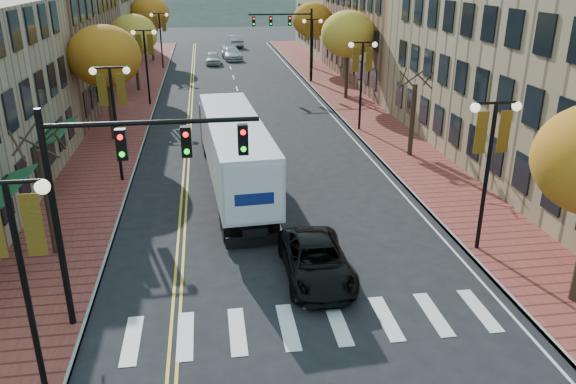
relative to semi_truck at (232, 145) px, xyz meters
name	(u,v)px	position (x,y,z in m)	size (l,w,h in m)	color
ground	(323,366)	(1.71, -14.62, -2.23)	(200.00, 200.00, 0.00)	black
sidewalk_left	(129,110)	(-7.29, 17.88, -2.16)	(4.00, 85.00, 0.15)	brown
sidewalk_right	(350,102)	(10.71, 17.88, -2.16)	(4.00, 85.00, 0.15)	brown
building_left_mid	(24,36)	(-15.29, 21.38, 3.27)	(12.00, 24.00, 11.00)	brown
building_left_far	(85,20)	(-15.29, 46.38, 2.52)	(12.00, 26.00, 9.50)	#9E8966
building_right_mid	(422,29)	(20.21, 27.38, 2.77)	(15.00, 24.00, 10.00)	brown
building_right_far	(363,9)	(20.21, 49.38, 3.27)	(15.00, 20.00, 11.00)	#9E8966
tree_left_a	(49,203)	(-7.29, -6.62, 0.02)	(0.28, 0.28, 4.20)	#382619
tree_left_b	(104,56)	(-7.29, 9.38, 3.21)	(4.48, 4.48, 7.21)	#382619
tree_left_c	(133,35)	(-7.29, 25.38, 2.82)	(4.16, 4.16, 6.69)	#382619
tree_left_d	(150,13)	(-7.29, 43.38, 3.37)	(4.61, 4.61, 7.42)	#382619
tree_right_b	(412,120)	(10.71, 3.38, 0.02)	(0.28, 0.28, 4.20)	#382619
tree_right_c	(348,34)	(10.71, 19.38, 3.21)	(4.48, 4.48, 7.21)	#382619
tree_right_d	(312,20)	(10.71, 35.38, 3.05)	(4.35, 4.35, 7.00)	#382619
lamp_left_a	(18,250)	(-5.79, -14.62, 2.06)	(1.96, 0.36, 6.05)	black
lamp_left_b	(113,102)	(-5.79, 1.38, 2.06)	(1.96, 0.36, 6.05)	black
lamp_left_c	(145,52)	(-5.79, 19.38, 2.06)	(1.96, 0.36, 6.05)	black
lamp_left_d	(160,30)	(-5.79, 37.38, 2.06)	(1.96, 0.36, 6.05)	black
lamp_right_a	(490,148)	(9.21, -8.62, 2.06)	(1.96, 0.36, 6.05)	black
lamp_right_b	(362,69)	(9.21, 9.38, 2.06)	(1.96, 0.36, 6.05)	black
lamp_right_c	(312,38)	(9.21, 27.38, 2.06)	(1.96, 0.36, 6.05)	black
traffic_mast_near	(119,177)	(-3.77, -11.62, 2.69)	(6.10, 0.35, 7.00)	black
traffic_mast_far	(291,31)	(7.19, 27.38, 2.69)	(6.10, 0.34, 7.00)	black
semi_truck	(232,145)	(0.00, 0.00, 0.00)	(3.35, 15.41, 3.82)	black
black_suv	(316,261)	(2.46, -9.76, -1.54)	(2.29, 4.97, 1.38)	black
car_far_white	(213,58)	(-0.18, 40.40, -1.52)	(1.68, 4.18, 1.42)	silver
car_far_silver	(232,53)	(2.21, 43.60, -1.48)	(2.10, 5.17, 1.50)	#B7B7BF
car_far_oncoming	(235,41)	(3.23, 55.56, -1.41)	(1.75, 5.01, 1.65)	#9C9DA4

